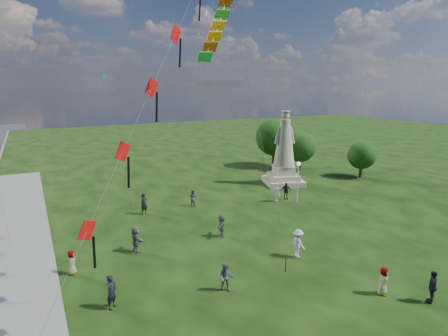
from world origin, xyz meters
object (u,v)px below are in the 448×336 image
statue (284,157)px  person_5 (136,239)px  person_3 (433,287)px  person_8 (277,194)px  lamppost (298,173)px  person_10 (72,262)px  person_0 (112,292)px  person_2 (298,243)px  person_9 (286,191)px  person_1 (226,278)px  person_4 (383,281)px  person_11 (222,226)px  person_7 (193,198)px  person_6 (144,204)px

statue → person_5: 21.45m
person_3 → person_8: bearing=-123.3°
lamppost → person_10: size_ratio=2.63×
person_0 → person_2: (11.77, 0.25, 0.04)m
person_9 → person_1: bearing=-117.8°
statue → person_0: statue is taller
person_8 → person_5: bearing=-79.8°
person_8 → person_9: 1.30m
person_4 → person_5: person_5 is taller
lamppost → person_2: bearing=-128.4°
person_4 → person_3: bearing=-74.9°
person_9 → person_11: bearing=-132.2°
person_2 → person_8: person_2 is taller
statue → person_0: bearing=-126.4°
lamppost → person_2: size_ratio=2.11×
statue → person_5: statue is taller
statue → person_11: (-12.88, -9.95, -2.20)m
person_5 → person_3: bearing=-146.0°
lamppost → person_3: bearing=-105.1°
person_0 → person_7: (9.83, 12.88, -0.11)m
person_0 → person_3: bearing=-69.3°
person_0 → person_8: bearing=-12.5°
person_4 → person_5: size_ratio=0.87×
person_6 → person_10: (-6.63, -8.21, -0.18)m
lamppost → person_7: lamppost is taller
person_3 → statue: bearing=-132.1°
person_7 → person_11: size_ratio=0.91×
person_6 → person_9: 13.53m
person_1 → person_11: bearing=102.1°
person_10 → person_0: bearing=-144.5°
statue → person_7: bearing=-149.8°
person_8 → person_9: size_ratio=0.88×
person_0 → person_6: person_6 is taller
person_5 → person_10: person_5 is taller
person_5 → statue: bearing=-71.9°
lamppost → person_1: lamppost is taller
person_8 → person_9: person_9 is taller
person_3 → person_4: 2.30m
person_0 → person_4: (12.94, -5.38, -0.12)m
lamppost → person_1: bearing=-141.4°
statue → person_9: bearing=-105.7°
person_8 → person_6: bearing=-108.2°
lamppost → person_5: (-16.18, -3.46, -1.94)m
statue → person_2: 18.28m
person_7 → person_2: bearing=152.3°
person_4 → person_8: 16.40m
person_3 → person_6: bearing=-89.0°
person_1 → person_11: 7.43m
person_2 → person_9: 12.49m
lamppost → person_2: 11.67m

